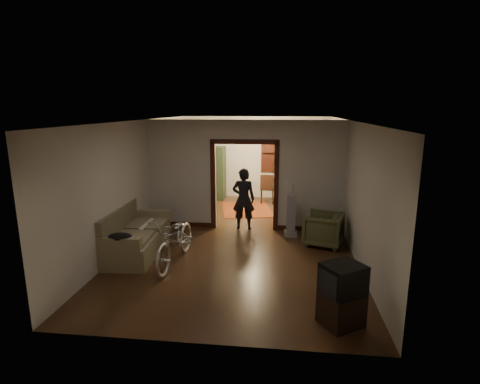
% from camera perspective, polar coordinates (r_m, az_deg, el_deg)
% --- Properties ---
extents(floor, '(5.00, 8.50, 0.01)m').
position_cam_1_polar(floor, '(9.19, 0.21, -6.91)').
color(floor, black).
rests_on(floor, ground).
extents(ceiling, '(5.00, 8.50, 0.01)m').
position_cam_1_polar(ceiling, '(8.66, 0.23, 10.83)').
color(ceiling, white).
rests_on(ceiling, floor).
extents(wall_back, '(5.00, 0.02, 2.80)m').
position_cam_1_polar(wall_back, '(13.00, 2.29, 5.27)').
color(wall_back, beige).
rests_on(wall_back, floor).
extents(wall_left, '(0.02, 8.50, 2.80)m').
position_cam_1_polar(wall_left, '(9.42, -15.08, 1.97)').
color(wall_left, beige).
rests_on(wall_left, floor).
extents(wall_right, '(0.02, 8.50, 2.80)m').
position_cam_1_polar(wall_right, '(8.90, 16.44, 1.28)').
color(wall_right, beige).
rests_on(wall_right, floor).
extents(partition_wall, '(5.00, 0.14, 2.80)m').
position_cam_1_polar(partition_wall, '(9.55, 0.72, 2.55)').
color(partition_wall, beige).
rests_on(partition_wall, floor).
extents(door_casing, '(1.74, 0.20, 2.32)m').
position_cam_1_polar(door_casing, '(9.61, 0.71, 0.79)').
color(door_casing, black).
rests_on(door_casing, floor).
extents(far_window, '(0.98, 0.06, 1.28)m').
position_cam_1_polar(far_window, '(12.90, 5.40, 5.84)').
color(far_window, black).
rests_on(far_window, wall_back).
extents(chandelier, '(0.24, 0.24, 0.24)m').
position_cam_1_polar(chandelier, '(11.16, 1.65, 8.94)').
color(chandelier, '#FFE0A5').
rests_on(chandelier, ceiling).
extents(light_switch, '(0.08, 0.01, 0.12)m').
position_cam_1_polar(light_switch, '(9.46, 7.01, 1.43)').
color(light_switch, silver).
rests_on(light_switch, partition_wall).
extents(sofa, '(1.10, 2.21, 0.99)m').
position_cam_1_polar(sofa, '(8.41, -15.53, -5.70)').
color(sofa, '#6B6647').
rests_on(sofa, floor).
extents(rolled_paper, '(0.10, 0.81, 0.10)m').
position_cam_1_polar(rolled_paper, '(8.63, -14.18, -4.91)').
color(rolled_paper, beige).
rests_on(rolled_paper, sofa).
extents(jacket, '(0.47, 0.35, 0.14)m').
position_cam_1_polar(jacket, '(7.55, -17.82, -6.51)').
color(jacket, black).
rests_on(jacket, sofa).
extents(bicycle, '(0.81, 1.97, 1.01)m').
position_cam_1_polar(bicycle, '(7.67, -9.77, -7.13)').
color(bicycle, silver).
rests_on(bicycle, floor).
extents(armchair, '(1.04, 1.02, 0.76)m').
position_cam_1_polar(armchair, '(8.79, 12.56, -5.54)').
color(armchair, '#4D522E').
rests_on(armchair, floor).
extents(tv_stand, '(0.72, 0.71, 0.49)m').
position_cam_1_polar(tv_stand, '(5.86, 15.15, -16.78)').
color(tv_stand, black).
rests_on(tv_stand, floor).
extents(crt_tv, '(0.72, 0.70, 0.46)m').
position_cam_1_polar(crt_tv, '(5.65, 15.42, -12.78)').
color(crt_tv, black).
rests_on(crt_tv, tv_stand).
extents(vacuum, '(0.37, 0.33, 1.04)m').
position_cam_1_polar(vacuum, '(9.20, 7.77, -3.58)').
color(vacuum, gray).
rests_on(vacuum, floor).
extents(person, '(0.59, 0.39, 1.59)m').
position_cam_1_polar(person, '(9.60, 0.54, -1.06)').
color(person, black).
rests_on(person, floor).
extents(oriental_rug, '(1.83, 2.17, 0.01)m').
position_cam_1_polar(oriental_rug, '(11.61, 1.04, -2.66)').
color(oriental_rug, maroon).
rests_on(oriental_rug, floor).
extents(locker, '(0.94, 0.56, 1.81)m').
position_cam_1_polar(locker, '(12.85, -4.36, 2.93)').
color(locker, '#20301D').
rests_on(locker, floor).
extents(globe, '(0.27, 0.27, 0.27)m').
position_cam_1_polar(globe, '(12.72, -4.44, 7.52)').
color(globe, '#1E5972').
rests_on(globe, locker).
extents(desk, '(1.13, 0.86, 0.74)m').
position_cam_1_polar(desk, '(12.61, 7.40, 0.18)').
color(desk, black).
rests_on(desk, floor).
extents(desk_chair, '(0.53, 0.53, 0.98)m').
position_cam_1_polar(desk_chair, '(12.34, 4.17, 0.54)').
color(desk_chair, black).
rests_on(desk_chair, floor).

